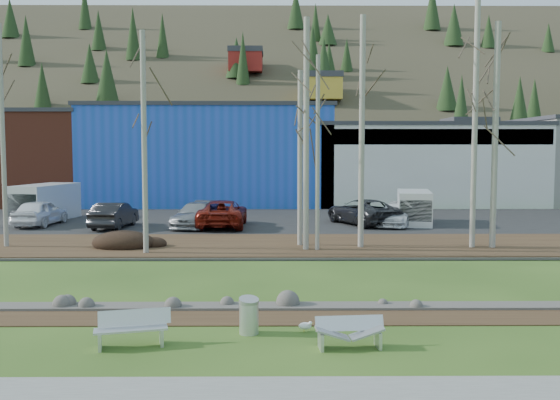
{
  "coord_description": "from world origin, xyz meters",
  "views": [
    {
      "loc": [
        -0.53,
        -14.77,
        4.62
      ],
      "look_at": [
        -0.32,
        11.38,
        2.5
      ],
      "focal_mm": 40.0,
      "sensor_mm": 36.0,
      "label": 1
    }
  ],
  "objects_px": {
    "seagull": "(306,326)",
    "car_3": "(197,215)",
    "car_4": "(209,214)",
    "car_6": "(397,214)",
    "car_2": "(223,213)",
    "car_5": "(363,212)",
    "car_0": "(40,213)",
    "litter_bin": "(249,317)",
    "van_grey": "(43,203)",
    "bench_intact": "(132,328)",
    "van_white": "(414,208)",
    "car_1": "(114,215)",
    "bench_damaged": "(350,332)"
  },
  "relations": [
    {
      "from": "car_0",
      "to": "car_5",
      "type": "xyz_separation_m",
      "value": [
        19.17,
        0.45,
        -0.01
      ]
    },
    {
      "from": "bench_intact",
      "to": "car_1",
      "type": "relative_size",
      "value": 0.39
    },
    {
      "from": "bench_damaged",
      "to": "seagull",
      "type": "relative_size",
      "value": 4.3
    },
    {
      "from": "bench_intact",
      "to": "car_4",
      "type": "xyz_separation_m",
      "value": [
        -0.53,
        22.2,
        0.42
      ]
    },
    {
      "from": "litter_bin",
      "to": "car_4",
      "type": "height_order",
      "value": "car_4"
    },
    {
      "from": "car_2",
      "to": "car_5",
      "type": "height_order",
      "value": "car_2"
    },
    {
      "from": "car_4",
      "to": "bench_damaged",
      "type": "bearing_deg",
      "value": -62.12
    },
    {
      "from": "car_0",
      "to": "bench_damaged",
      "type": "bearing_deg",
      "value": 129.13
    },
    {
      "from": "bench_damaged",
      "to": "car_6",
      "type": "bearing_deg",
      "value": 71.23
    },
    {
      "from": "car_4",
      "to": "car_6",
      "type": "relative_size",
      "value": 0.91
    },
    {
      "from": "car_5",
      "to": "car_4",
      "type": "bearing_deg",
      "value": -20.15
    },
    {
      "from": "bench_damaged",
      "to": "seagull",
      "type": "distance_m",
      "value": 1.62
    },
    {
      "from": "bench_intact",
      "to": "car_5",
      "type": "relative_size",
      "value": 0.32
    },
    {
      "from": "car_0",
      "to": "car_5",
      "type": "relative_size",
      "value": 0.83
    },
    {
      "from": "car_2",
      "to": "car_0",
      "type": "bearing_deg",
      "value": -3.6
    },
    {
      "from": "bench_intact",
      "to": "car_5",
      "type": "distance_m",
      "value": 24.37
    },
    {
      "from": "car_0",
      "to": "car_3",
      "type": "bearing_deg",
      "value": 179.6
    },
    {
      "from": "bench_intact",
      "to": "car_3",
      "type": "distance_m",
      "value": 21.59
    },
    {
      "from": "van_grey",
      "to": "car_3",
      "type": "bearing_deg",
      "value": -7.44
    },
    {
      "from": "bench_damaged",
      "to": "litter_bin",
      "type": "xyz_separation_m",
      "value": [
        -2.4,
        1.12,
        0.06
      ]
    },
    {
      "from": "van_grey",
      "to": "car_1",
      "type": "bearing_deg",
      "value": -23.44
    },
    {
      "from": "bench_intact",
      "to": "car_1",
      "type": "bearing_deg",
      "value": 91.39
    },
    {
      "from": "car_2",
      "to": "van_grey",
      "type": "height_order",
      "value": "van_grey"
    },
    {
      "from": "car_5",
      "to": "car_2",
      "type": "bearing_deg",
      "value": -15.6
    },
    {
      "from": "car_4",
      "to": "car_6",
      "type": "distance_m",
      "value": 11.07
    },
    {
      "from": "seagull",
      "to": "car_3",
      "type": "xyz_separation_m",
      "value": [
        -5.32,
        20.42,
        0.69
      ]
    },
    {
      "from": "bench_intact",
      "to": "car_1",
      "type": "height_order",
      "value": "car_1"
    },
    {
      "from": "seagull",
      "to": "car_2",
      "type": "xyz_separation_m",
      "value": [
        -3.83,
        20.45,
        0.77
      ]
    },
    {
      "from": "bench_intact",
      "to": "car_6",
      "type": "distance_m",
      "value": 24.51
    },
    {
      "from": "bench_intact",
      "to": "van_white",
      "type": "distance_m",
      "value": 25.78
    },
    {
      "from": "seagull",
      "to": "car_0",
      "type": "distance_m",
      "value": 25.78
    },
    {
      "from": "van_white",
      "to": "car_4",
      "type": "bearing_deg",
      "value": -166.79
    },
    {
      "from": "bench_intact",
      "to": "van_white",
      "type": "xyz_separation_m",
      "value": [
        11.75,
        22.93,
        0.71
      ]
    },
    {
      "from": "bench_damaged",
      "to": "van_grey",
      "type": "distance_m",
      "value": 30.04
    },
    {
      "from": "car_0",
      "to": "car_3",
      "type": "height_order",
      "value": "car_0"
    },
    {
      "from": "seagull",
      "to": "van_white",
      "type": "distance_m",
      "value": 23.11
    },
    {
      "from": "bench_intact",
      "to": "car_5",
      "type": "xyz_separation_m",
      "value": [
        8.64,
        22.78,
        0.48
      ]
    },
    {
      "from": "bench_intact",
      "to": "van_white",
      "type": "height_order",
      "value": "van_white"
    },
    {
      "from": "car_4",
      "to": "seagull",
      "type": "bearing_deg",
      "value": -63.77
    },
    {
      "from": "seagull",
      "to": "car_3",
      "type": "height_order",
      "value": "car_3"
    },
    {
      "from": "car_0",
      "to": "car_4",
      "type": "xyz_separation_m",
      "value": [
        10.0,
        -0.13,
        -0.07
      ]
    },
    {
      "from": "car_6",
      "to": "car_3",
      "type": "bearing_deg",
      "value": -154.77
    },
    {
      "from": "car_4",
      "to": "car_6",
      "type": "xyz_separation_m",
      "value": [
        11.07,
        -0.07,
        -0.05
      ]
    },
    {
      "from": "car_3",
      "to": "van_grey",
      "type": "relative_size",
      "value": 0.89
    },
    {
      "from": "litter_bin",
      "to": "car_6",
      "type": "bearing_deg",
      "value": 69.69
    },
    {
      "from": "car_4",
      "to": "van_white",
      "type": "height_order",
      "value": "van_white"
    },
    {
      "from": "car_6",
      "to": "car_5",
      "type": "bearing_deg",
      "value": -176.46
    },
    {
      "from": "car_2",
      "to": "car_5",
      "type": "distance_m",
      "value": 8.41
    },
    {
      "from": "car_3",
      "to": "car_5",
      "type": "xyz_separation_m",
      "value": [
        9.82,
        1.22,
        0.05
      ]
    },
    {
      "from": "car_2",
      "to": "car_4",
      "type": "bearing_deg",
      "value": -35.87
    }
  ]
}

